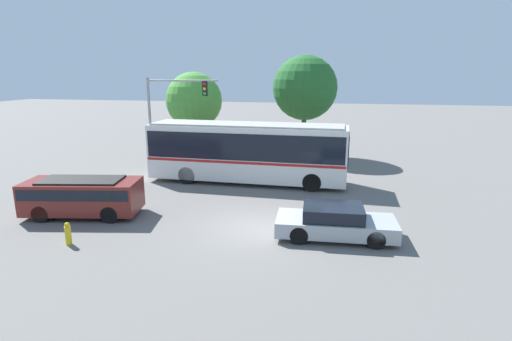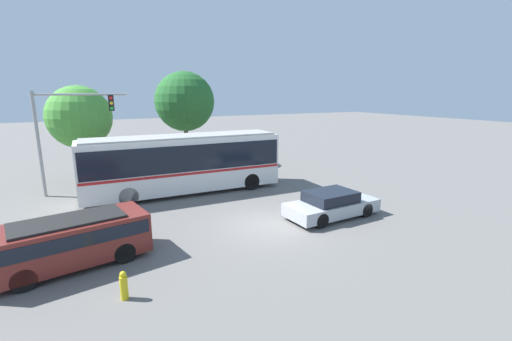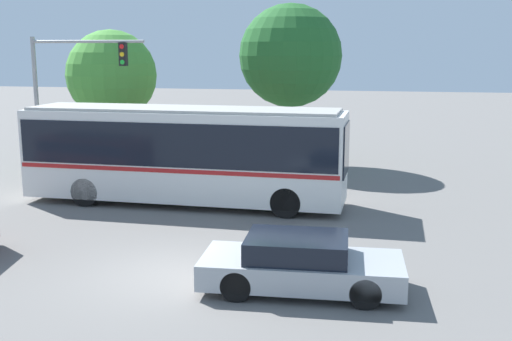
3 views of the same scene
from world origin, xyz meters
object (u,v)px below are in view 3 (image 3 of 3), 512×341
(city_bus, at_px, (184,150))
(street_tree_centre, at_px, (291,56))
(traffic_light_pole, at_px, (64,85))
(sedan_foreground, at_px, (301,264))
(street_tree_left, at_px, (112,75))

(city_bus, distance_m, street_tree_centre, 9.11)
(traffic_light_pole, bearing_deg, sedan_foreground, -42.25)
(city_bus, bearing_deg, street_tree_centre, 73.98)
(city_bus, distance_m, street_tree_left, 7.89)
(city_bus, distance_m, traffic_light_pole, 6.98)
(sedan_foreground, distance_m, street_tree_centre, 16.16)
(street_tree_left, bearing_deg, street_tree_centre, 19.06)
(street_tree_centre, bearing_deg, street_tree_left, -160.94)
(sedan_foreground, bearing_deg, traffic_light_pole, 134.76)
(city_bus, height_order, street_tree_centre, street_tree_centre)
(sedan_foreground, distance_m, traffic_light_pole, 15.31)
(traffic_light_pole, relative_size, street_tree_left, 0.94)
(traffic_light_pole, bearing_deg, street_tree_centre, 31.77)
(sedan_foreground, height_order, street_tree_centre, street_tree_centre)
(sedan_foreground, bearing_deg, street_tree_left, 125.68)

